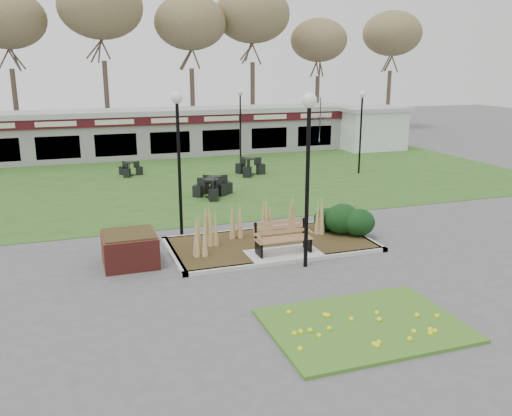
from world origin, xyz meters
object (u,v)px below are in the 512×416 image
object	(u,v)px
bistro_set_a	(130,171)
car_black	(30,146)
park_bench	(282,237)
lamp_post_near_right	(178,132)
bistro_set_c	(249,169)
patio_umbrella	(320,129)
food_pavilion	(166,132)
bistro_set_d	(215,189)
brick_planter	(130,249)
lamp_post_mid_right	(362,114)
lamp_post_far_right	(240,109)
lamp_post_near_left	(308,143)
service_hut	(371,128)
bistro_set_b	(211,191)

from	to	relation	value
bistro_set_a	car_black	distance (m)	8.61
park_bench	lamp_post_near_right	distance (m)	4.80
bistro_set_a	bistro_set_c	xyz separation A→B (m)	(5.89, -1.86, 0.06)
park_bench	lamp_post_near_right	world-z (taller)	lamp_post_near_right
park_bench	patio_umbrella	xyz separation A→B (m)	(9.72, 17.75, 0.94)
park_bench	lamp_post_near_right	size ratio (longest dim) A/B	0.36
food_pavilion	lamp_post_near_right	xyz separation A→B (m)	(-2.46, -16.76, 2.00)
bistro_set_d	patio_umbrella	distance (m)	13.62
food_pavilion	patio_umbrella	bearing A→B (deg)	-11.42
brick_planter	lamp_post_mid_right	xyz separation A→B (m)	(12.92, 9.70, 2.63)
bistro_set_d	patio_umbrella	world-z (taller)	patio_umbrella
lamp_post_far_right	car_black	distance (m)	12.83
lamp_post_near_left	bistro_set_d	bearing A→B (deg)	91.21
food_pavilion	bistro_set_d	distance (m)	11.58
service_hut	patio_umbrella	world-z (taller)	service_hut
food_pavilion	lamp_post_near_right	world-z (taller)	lamp_post_near_right
lamp_post_mid_right	lamp_post_far_right	bearing A→B (deg)	125.76
bistro_set_c	service_hut	bearing A→B (deg)	28.83
food_pavilion	service_hut	bearing A→B (deg)	-8.27
brick_planter	service_hut	distance (m)	24.71
food_pavilion	lamp_post_near_left	bearing A→B (deg)	-89.20
service_hut	patio_umbrella	distance (m)	3.78
brick_planter	lamp_post_near_right	xyz separation A→B (m)	(1.94, 2.20, 3.00)
food_pavilion	bistro_set_c	bearing A→B (deg)	-69.23
lamp_post_mid_right	car_black	xyz separation A→B (m)	(-16.52, 10.30, -2.29)
bistro_set_d	lamp_post_near_left	bearing A→B (deg)	-88.79
brick_planter	lamp_post_near_right	distance (m)	4.19
bistro_set_d	patio_umbrella	size ratio (longest dim) A/B	0.63
lamp_post_near_right	bistro_set_b	xyz separation A→B (m)	(2.26, 4.80, -3.18)
lamp_post_mid_right	brick_planter	bearing A→B (deg)	-143.11
food_pavilion	bistro_set_b	xyz separation A→B (m)	(-0.19, -11.96, -1.18)
lamp_post_mid_right	lamp_post_near_right	bearing A→B (deg)	-145.67
brick_planter	service_hut	size ratio (longest dim) A/B	0.34
bistro_set_c	patio_umbrella	world-z (taller)	patio_umbrella
lamp_post_far_right	patio_umbrella	distance (m)	6.01
brick_planter	bistro_set_b	xyz separation A→B (m)	(4.21, 7.00, -0.18)
bistro_set_d	lamp_post_near_right	bearing A→B (deg)	-115.97
bistro_set_a	patio_umbrella	xyz separation A→B (m)	(12.66, 3.95, 1.28)
food_pavilion	car_black	xyz separation A→B (m)	(-8.00, 1.04, -0.66)
park_bench	bistro_set_c	world-z (taller)	park_bench
food_pavilion	bistro_set_b	bearing A→B (deg)	-90.93
lamp_post_mid_right	patio_umbrella	xyz separation A→B (m)	(1.20, 7.30, -1.58)
brick_planter	patio_umbrella	distance (m)	22.12
lamp_post_near_left	lamp_post_near_right	xyz separation A→B (m)	(-2.75, 4.00, -0.07)
patio_umbrella	bistro_set_b	bearing A→B (deg)	-134.76
lamp_post_near_left	lamp_post_mid_right	xyz separation A→B (m)	(8.23, 11.50, -0.43)
bistro_set_d	bistro_set_b	bearing A→B (deg)	-123.31
food_pavilion	lamp_post_mid_right	bearing A→B (deg)	-47.38
park_bench	lamp_post_near_left	world-z (taller)	lamp_post_near_left
bistro_set_a	lamp_post_far_right	bearing A→B (deg)	23.04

